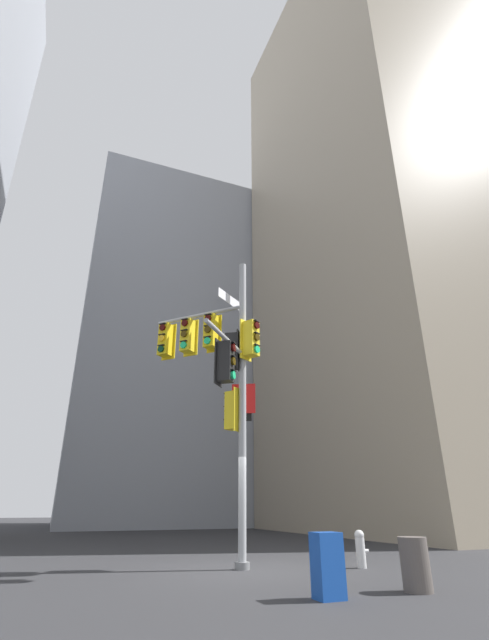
{
  "coord_description": "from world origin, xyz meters",
  "views": [
    {
      "loc": [
        -4.31,
        -10.88,
        1.34
      ],
      "look_at": [
        -0.0,
        -0.16,
        6.2
      ],
      "focal_mm": 25.01,
      "sensor_mm": 36.0,
      "label": 1
    }
  ],
  "objects_px": {
    "trash_bin": "(415,564)",
    "newspaper_box": "(327,565)",
    "fire_hydrant": "(360,548)",
    "signal_pole_assembly": "(221,363)"
  },
  "relations": [
    {
      "from": "fire_hydrant",
      "to": "trash_bin",
      "type": "distance_m",
      "value": 3.24
    },
    {
      "from": "signal_pole_assembly",
      "to": "trash_bin",
      "type": "relative_size",
      "value": 9.46
    },
    {
      "from": "fire_hydrant",
      "to": "trash_bin",
      "type": "xyz_separation_m",
      "value": [
        -1.05,
        -3.07,
        -0.01
      ]
    },
    {
      "from": "fire_hydrant",
      "to": "trash_bin",
      "type": "height_order",
      "value": "trash_bin"
    },
    {
      "from": "fire_hydrant",
      "to": "newspaper_box",
      "type": "xyz_separation_m",
      "value": [
        -2.81,
        -3.07,
        0.05
      ]
    },
    {
      "from": "signal_pole_assembly",
      "to": "newspaper_box",
      "type": "relative_size",
      "value": 8.39
    },
    {
      "from": "fire_hydrant",
      "to": "trash_bin",
      "type": "bearing_deg",
      "value": -108.86
    },
    {
      "from": "trash_bin",
      "to": "newspaper_box",
      "type": "bearing_deg",
      "value": -179.89
    },
    {
      "from": "signal_pole_assembly",
      "to": "newspaper_box",
      "type": "height_order",
      "value": "signal_pole_assembly"
    },
    {
      "from": "signal_pole_assembly",
      "to": "fire_hydrant",
      "type": "xyz_separation_m",
      "value": [
        3.26,
        -1.13,
        -4.58
      ]
    }
  ]
}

